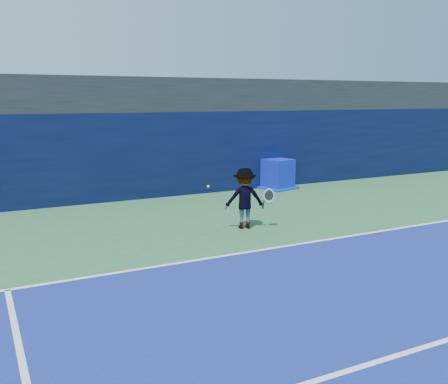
# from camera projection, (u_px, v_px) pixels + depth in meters

# --- Properties ---
(ground) EXTENTS (80.00, 80.00, 0.00)m
(ground) POSITION_uv_depth(u_px,v_px,m) (327.00, 300.00, 8.77)
(ground) COLOR #2D6538
(ground) RESTS_ON ground
(baseline) EXTENTS (24.00, 0.10, 0.01)m
(baseline) POSITION_uv_depth(u_px,v_px,m) (244.00, 253.00, 11.40)
(baseline) COLOR white
(baseline) RESTS_ON ground
(service_line) EXTENTS (24.00, 0.10, 0.01)m
(service_line) POSITION_uv_depth(u_px,v_px,m) (417.00, 349.00, 7.01)
(service_line) COLOR white
(service_line) RESTS_ON ground
(stadium_band) EXTENTS (36.00, 3.00, 1.20)m
(stadium_band) POSITION_uv_depth(u_px,v_px,m) (132.00, 95.00, 18.19)
(stadium_band) COLOR black
(stadium_band) RESTS_ON back_wall_assembly
(back_wall_assembly) EXTENTS (36.00, 1.03, 3.00)m
(back_wall_assembly) POSITION_uv_depth(u_px,v_px,m) (142.00, 155.00, 17.70)
(back_wall_assembly) COLOR black
(back_wall_assembly) RESTS_ON ground
(equipment_cart) EXTENTS (1.46, 1.46, 1.16)m
(equipment_cart) POSITION_uv_depth(u_px,v_px,m) (278.00, 175.00, 19.41)
(equipment_cart) COLOR #0D19BE
(equipment_cart) RESTS_ON ground
(tennis_player) EXTENTS (1.34, 0.93, 1.64)m
(tennis_player) POSITION_uv_depth(u_px,v_px,m) (245.00, 198.00, 13.46)
(tennis_player) COLOR white
(tennis_player) RESTS_ON ground
(tennis_ball) EXTENTS (0.06, 0.06, 0.06)m
(tennis_ball) POSITION_uv_depth(u_px,v_px,m) (208.00, 186.00, 12.55)
(tennis_ball) COLOR #E6F21A
(tennis_ball) RESTS_ON ground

